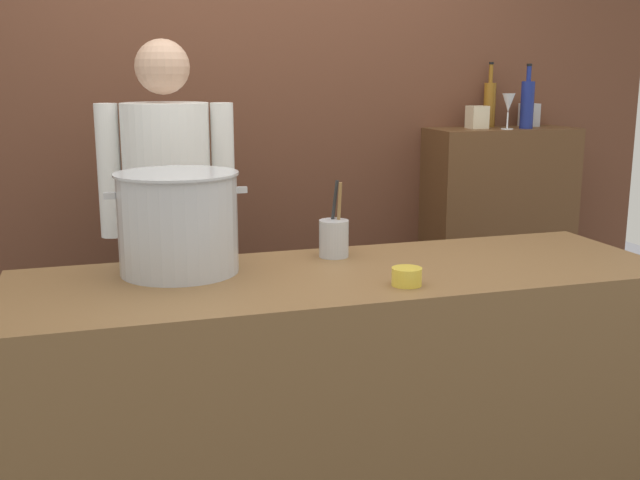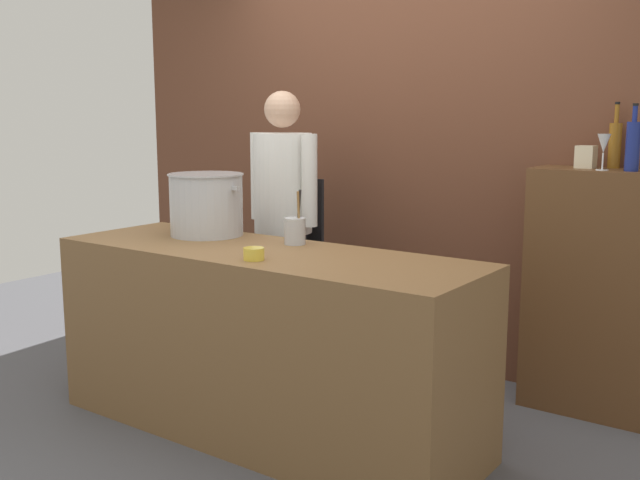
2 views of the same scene
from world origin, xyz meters
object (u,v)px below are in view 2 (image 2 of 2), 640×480
object	(u,v)px
stockpot_large	(206,204)
wine_bottle_cobalt	(633,145)
utensil_crock	(295,230)
spice_tin_cream	(586,157)
chef	(284,211)
butter_jar	(254,254)
wine_glass_tall	(604,145)
wine_bottle_amber	(615,144)

from	to	relation	value
stockpot_large	wine_bottle_cobalt	xyz separation A→B (m)	(1.87, 0.97, 0.32)
utensil_crock	spice_tin_cream	distance (m)	1.51
chef	butter_jar	bearing A→B (deg)	130.70
wine_bottle_cobalt	wine_glass_tall	world-z (taller)	wine_bottle_cobalt
wine_glass_tall	butter_jar	bearing A→B (deg)	-130.23
utensil_crock	wine_glass_tall	bearing A→B (deg)	36.48
wine_bottle_amber	wine_glass_tall	xyz separation A→B (m)	(-0.00, -0.19, 0.00)
chef	spice_tin_cream	xyz separation A→B (m)	(1.60, 0.44, 0.35)
utensil_crock	wine_bottle_cobalt	size ratio (longest dim) A/B	0.84
wine_bottle_amber	wine_glass_tall	distance (m)	0.19
stockpot_large	spice_tin_cream	bearing A→B (deg)	32.66
utensil_crock	butter_jar	bearing A→B (deg)	-77.31
chef	wine_glass_tall	xyz separation A→B (m)	(1.71, 0.33, 0.42)
wine_bottle_cobalt	spice_tin_cream	bearing A→B (deg)	162.56
chef	butter_jar	xyz separation A→B (m)	(0.60, -0.97, -0.04)
wine_bottle_cobalt	utensil_crock	bearing A→B (deg)	-145.30
utensil_crock	spice_tin_cream	size ratio (longest dim) A/B	2.37
wine_bottle_cobalt	butter_jar	bearing A→B (deg)	-132.63
chef	wine_bottle_amber	xyz separation A→B (m)	(1.71, 0.52, 0.42)
butter_jar	spice_tin_cream	world-z (taller)	spice_tin_cream
chef	wine_glass_tall	distance (m)	1.79
chef	wine_bottle_cobalt	bearing A→B (deg)	-159.97
utensil_crock	wine_bottle_amber	bearing A→B (deg)	41.83
utensil_crock	wine_bottle_amber	distance (m)	1.67
wine_glass_tall	utensil_crock	bearing A→B (deg)	-143.52
utensil_crock	wine_bottle_cobalt	bearing A→B (deg)	34.70
wine_bottle_amber	wine_glass_tall	size ratio (longest dim) A/B	1.86
stockpot_large	wine_glass_tall	bearing A→B (deg)	28.36
utensil_crock	spice_tin_cream	world-z (taller)	spice_tin_cream
chef	wine_bottle_amber	world-z (taller)	chef
stockpot_large	wine_glass_tall	world-z (taller)	wine_glass_tall
utensil_crock	butter_jar	world-z (taller)	utensil_crock
butter_jar	wine_glass_tall	world-z (taller)	wine_glass_tall
stockpot_large	wine_bottle_cobalt	distance (m)	2.13
butter_jar	spice_tin_cream	size ratio (longest dim) A/B	0.82
utensil_crock	spice_tin_cream	bearing A→B (deg)	42.36
utensil_crock	wine_glass_tall	world-z (taller)	wine_glass_tall
chef	wine_bottle_amber	size ratio (longest dim) A/B	5.04
chef	stockpot_large	bearing A→B (deg)	95.79
chef	wine_glass_tall	size ratio (longest dim) A/B	9.39
wine_glass_tall	chef	bearing A→B (deg)	-169.01
butter_jar	wine_glass_tall	distance (m)	1.77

